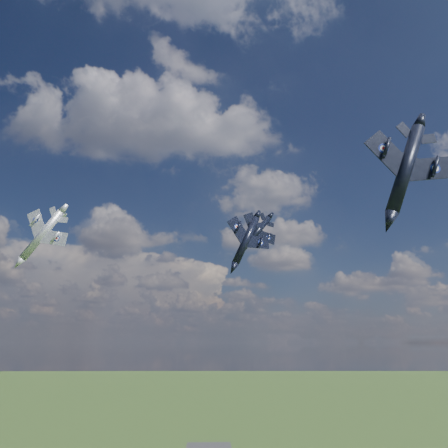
{
  "coord_description": "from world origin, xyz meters",
  "views": [
    {
      "loc": [
        -1.21,
        -59.81,
        62.15
      ],
      "look_at": [
        1.33,
        10.92,
        81.47
      ],
      "focal_mm": 35.0,
      "sensor_mm": 36.0,
      "label": 1
    }
  ],
  "objects_px": {
    "jet_lead_navy": "(246,240)",
    "jet_high_navy": "(256,233)",
    "jet_left_silver": "(42,235)",
    "jet_right_navy": "(406,169)"
  },
  "relations": [
    {
      "from": "jet_lead_navy",
      "to": "jet_high_navy",
      "type": "bearing_deg",
      "value": 51.92
    },
    {
      "from": "jet_lead_navy",
      "to": "jet_left_silver",
      "type": "relative_size",
      "value": 0.92
    },
    {
      "from": "jet_high_navy",
      "to": "jet_left_silver",
      "type": "relative_size",
      "value": 0.88
    },
    {
      "from": "jet_right_navy",
      "to": "jet_high_navy",
      "type": "bearing_deg",
      "value": 109.75
    },
    {
      "from": "jet_high_navy",
      "to": "jet_left_silver",
      "type": "bearing_deg",
      "value": 175.75
    },
    {
      "from": "jet_right_navy",
      "to": "jet_high_navy",
      "type": "distance_m",
      "value": 40.21
    },
    {
      "from": "jet_left_silver",
      "to": "jet_lead_navy",
      "type": "bearing_deg",
      "value": 8.96
    },
    {
      "from": "jet_high_navy",
      "to": "jet_left_silver",
      "type": "xyz_separation_m",
      "value": [
        -38.97,
        -9.81,
        -3.14
      ]
    },
    {
      "from": "jet_lead_navy",
      "to": "jet_left_silver",
      "type": "bearing_deg",
      "value": 154.26
    },
    {
      "from": "jet_high_navy",
      "to": "jet_left_silver",
      "type": "distance_m",
      "value": 40.31
    }
  ]
}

